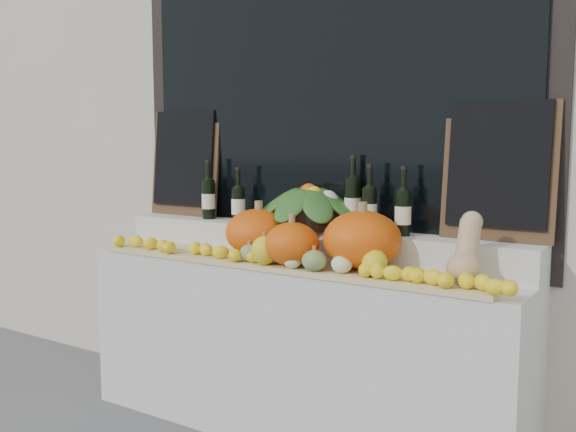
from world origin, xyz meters
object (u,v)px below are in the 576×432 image
(produce_bowl, at_px, (309,206))
(pumpkin_left, at_px, (259,232))
(pumpkin_right, at_px, (362,240))
(butternut_squash, at_px, (466,253))
(wine_bottle_tall, at_px, (353,203))

(produce_bowl, bearing_deg, pumpkin_left, -131.63)
(pumpkin_left, relative_size, produce_bowl, 0.58)
(pumpkin_right, bearing_deg, butternut_squash, -3.11)
(produce_bowl, bearing_deg, butternut_squash, -14.84)
(wine_bottle_tall, bearing_deg, pumpkin_left, -149.00)
(butternut_squash, bearing_deg, produce_bowl, 165.16)
(pumpkin_left, height_order, produce_bowl, produce_bowl)
(pumpkin_right, bearing_deg, wine_bottle_tall, 125.26)
(produce_bowl, bearing_deg, wine_bottle_tall, 11.15)
(produce_bowl, height_order, wine_bottle_tall, wine_bottle_tall)
(wine_bottle_tall, bearing_deg, butternut_squash, -22.93)
(pumpkin_right, height_order, butternut_squash, butternut_squash)
(pumpkin_right, distance_m, butternut_squash, 0.49)
(butternut_squash, bearing_deg, pumpkin_left, 177.89)
(pumpkin_left, relative_size, butternut_squash, 1.17)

